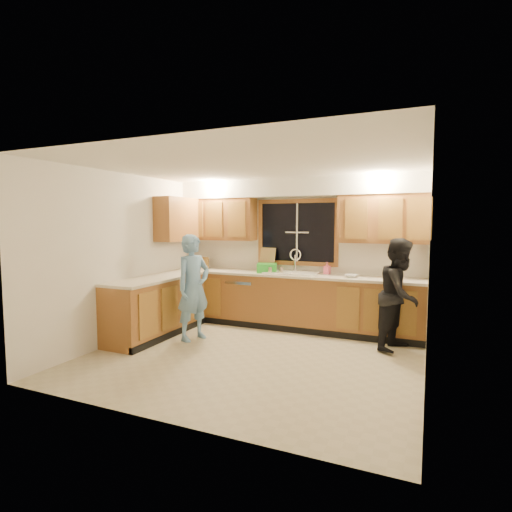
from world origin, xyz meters
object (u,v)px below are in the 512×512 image
at_px(dishwasher, 245,300).
at_px(woman, 400,294).
at_px(stove, 132,314).
at_px(knife_block, 205,263).
at_px(man, 193,287).
at_px(soap_bottle, 327,268).
at_px(dish_crate, 267,268).
at_px(bowl, 351,276).
at_px(sink, 292,277).

distance_m(dishwasher, woman, 2.67).
bearing_deg(stove, knife_block, 87.62).
distance_m(man, soap_bottle, 2.21).
relative_size(knife_block, dish_crate, 0.63).
relative_size(dish_crate, bowl, 1.73).
xyz_separation_m(dish_crate, soap_bottle, (0.99, 0.20, 0.02)).
bearing_deg(knife_block, soap_bottle, -13.28).
bearing_deg(soap_bottle, bowl, -29.60).
relative_size(dishwasher, stove, 0.91).
height_order(dishwasher, man, man).
xyz_separation_m(stove, knife_block, (0.08, 1.92, 0.57)).
height_order(dishwasher, woman, woman).
bearing_deg(woman, knife_block, 99.90).
xyz_separation_m(stove, soap_bottle, (2.36, 1.99, 0.57)).
bearing_deg(stove, woman, 20.42).
xyz_separation_m(sink, dishwasher, (-0.85, -0.01, -0.45)).
height_order(man, knife_block, man).
xyz_separation_m(stove, woman, (3.55, 1.32, 0.33)).
bearing_deg(knife_block, man, -81.53).
bearing_deg(man, bowl, -42.87).
distance_m(sink, knife_block, 1.73).
bearing_deg(man, knife_block, 42.56).
bearing_deg(man, sink, -23.90).
bearing_deg(knife_block, sink, -18.25).
relative_size(woman, soap_bottle, 7.82).
height_order(sink, man, man).
bearing_deg(man, dish_crate, -11.67).
xyz_separation_m(knife_block, dish_crate, (1.29, -0.13, -0.03)).
xyz_separation_m(sink, bowl, (1.00, -0.08, 0.08)).
bearing_deg(dishwasher, man, -103.60).
distance_m(woman, bowl, 0.87).
xyz_separation_m(knife_block, bowl, (2.72, -0.18, -0.08)).
height_order(man, bowl, man).
bearing_deg(dishwasher, soap_bottle, 7.32).
bearing_deg(knife_block, bowl, -18.85).
bearing_deg(soap_bottle, dishwasher, -172.68).
bearing_deg(woman, sink, 93.68).
xyz_separation_m(woman, knife_block, (-3.47, 0.60, 0.25)).
bearing_deg(soap_bottle, sink, -163.42).
relative_size(dishwasher, bowl, 4.30).
distance_m(sink, bowl, 1.01).
bearing_deg(sink, dish_crate, -175.89).
relative_size(dishwasher, soap_bottle, 4.12).
bearing_deg(bowl, woman, -29.08).
xyz_separation_m(stove, dish_crate, (1.37, 1.79, 0.55)).
xyz_separation_m(dishwasher, soap_bottle, (1.41, 0.18, 0.61)).
relative_size(man, knife_block, 7.74).
relative_size(man, bowl, 8.35).
xyz_separation_m(dishwasher, man, (-0.29, -1.21, 0.39)).
height_order(sink, dishwasher, sink).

